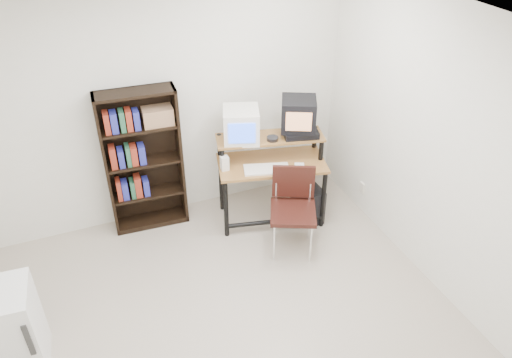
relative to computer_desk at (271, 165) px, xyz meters
name	(u,v)px	position (x,y,z in m)	size (l,w,h in m)	color
floor	(234,335)	(-0.97, -1.42, -0.69)	(4.00, 4.00, 0.01)	#BDB09D
ceiling	(223,39)	(-0.97, -1.42, 1.92)	(4.00, 4.00, 0.01)	white
back_wall	(164,106)	(-0.97, 0.58, 0.62)	(4.00, 0.01, 2.60)	silver
right_wall	(450,161)	(1.03, -1.42, 0.62)	(0.01, 4.00, 2.60)	silver
computer_desk	(271,165)	(0.00, 0.00, 0.00)	(1.24, 0.81, 0.98)	#9C6933
crt_monitor	(241,125)	(-0.27, 0.17, 0.46)	(0.46, 0.46, 0.35)	silver
vcr	(300,133)	(0.33, 0.00, 0.33)	(0.36, 0.26, 0.08)	black
crt_tv	(298,114)	(0.32, 0.03, 0.54)	(0.47, 0.46, 0.33)	black
cd_spindle	(272,139)	(0.01, 0.01, 0.31)	(0.12, 0.12, 0.05)	#26262B
keyboard	(267,170)	(-0.12, -0.14, 0.06)	(0.47, 0.21, 0.04)	silver
mousepad	(300,167)	(0.25, -0.20, 0.04)	(0.22, 0.18, 0.01)	black
mouse	(299,165)	(0.23, -0.20, 0.06)	(0.10, 0.06, 0.03)	white
desk_speaker	(225,164)	(-0.52, 0.03, 0.12)	(0.08, 0.07, 0.17)	silver
pc_tower	(308,200)	(0.39, -0.15, -0.47)	(0.20, 0.45, 0.42)	black
school_chair	(293,202)	(0.01, -0.54, -0.12)	(0.60, 0.60, 0.90)	black
bookshelf	(143,158)	(-1.28, 0.43, 0.14)	(0.81, 0.31, 1.59)	black
mini_fridge	(8,331)	(-2.69, -1.03, -0.28)	(0.50, 0.51, 0.79)	white
wall_outlet	(362,187)	(1.02, -0.27, -0.38)	(0.02, 0.08, 0.12)	beige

